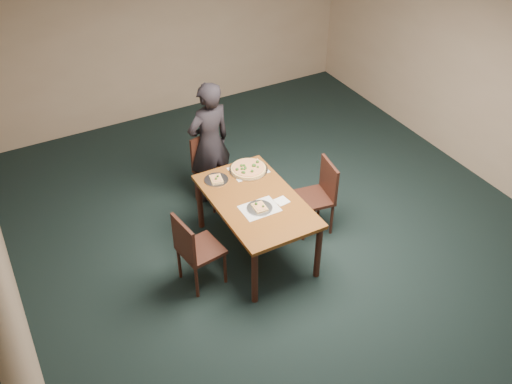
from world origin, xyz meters
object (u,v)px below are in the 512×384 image
dining_table (256,206)px  slice_plate_far (216,179)px  chair_left (194,248)px  diner (210,143)px  pizza_pan (248,169)px  chair_far (211,165)px  chair_right (319,192)px  slice_plate_near (260,208)px

dining_table → slice_plate_far: slice_plate_far is taller
dining_table → chair_left: (-0.82, -0.15, -0.14)m
chair_left → diner: 1.60m
dining_table → pizza_pan: size_ratio=3.28×
dining_table → chair_far: 1.16m
dining_table → chair_left: bearing=-169.4°
chair_far → chair_left: 1.53m
slice_plate_far → chair_far: bearing=71.6°
dining_table → chair_right: 0.88m
chair_right → slice_plate_far: chair_right is taller
diner → pizza_pan: diner is taller
diner → chair_left: bearing=49.1°
dining_table → chair_right: chair_right is taller
chair_far → slice_plate_far: 0.70m
dining_table → chair_right: bearing=1.3°
chair_right → slice_plate_near: (-0.91, -0.18, 0.25)m
dining_table → slice_plate_near: bearing=-105.1°
dining_table → slice_plate_near: (-0.04, -0.16, 0.11)m
chair_left → slice_plate_far: (0.59, 0.68, 0.25)m
chair_far → pizza_pan: size_ratio=1.99×
chair_far → diner: bearing=54.8°
chair_far → chair_right: (0.89, -1.13, 0.00)m
chair_far → diner: size_ratio=0.56×
diner → slice_plate_far: size_ratio=5.84×
chair_far → slice_plate_far: size_ratio=3.25×
dining_table → slice_plate_far: (-0.23, 0.53, 0.10)m
chair_far → pizza_pan: (0.21, -0.62, 0.26)m
chair_right → slice_plate_near: size_ratio=3.25×
chair_far → chair_right: same height
diner → slice_plate_far: (-0.22, -0.66, -0.06)m
chair_far → chair_left: same height
chair_far → chair_right: size_ratio=1.00×
diner → slice_plate_near: (-0.04, -1.35, -0.05)m
dining_table → chair_far: bearing=91.1°
dining_table → chair_far: (-0.02, 1.15, -0.14)m
chair_right → diner: (-0.87, 1.17, 0.30)m
chair_right → pizza_pan: 0.89m
dining_table → chair_far: size_ratio=1.65×
chair_far → slice_plate_far: bearing=-122.4°
dining_table → pizza_pan: (0.19, 0.53, 0.11)m
pizza_pan → slice_plate_far: bearing=179.9°
diner → slice_plate_near: diner is taller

